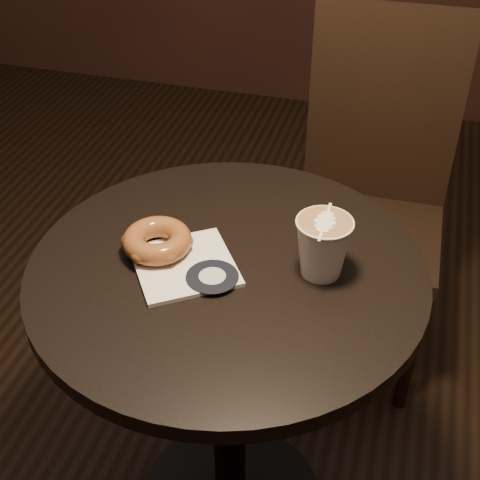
# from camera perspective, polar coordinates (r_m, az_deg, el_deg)

# --- Properties ---
(cafe_table) EXTENTS (0.70, 0.70, 0.75)m
(cafe_table) POSITION_cam_1_polar(r_m,az_deg,el_deg) (1.30, -1.01, -8.93)
(cafe_table) COLOR black
(cafe_table) RESTS_ON ground
(chair) EXTENTS (0.39, 0.39, 0.98)m
(chair) POSITION_cam_1_polar(r_m,az_deg,el_deg) (1.80, 11.26, 4.94)
(chair) COLOR black
(chair) RESTS_ON ground
(pastry_bag) EXTENTS (0.23, 0.23, 0.01)m
(pastry_bag) POSITION_cam_1_polar(r_m,az_deg,el_deg) (1.16, -4.74, -2.16)
(pastry_bag) COLOR white
(pastry_bag) RESTS_ON cafe_table
(doughnut) EXTENTS (0.12, 0.12, 0.04)m
(doughnut) POSITION_cam_1_polar(r_m,az_deg,el_deg) (1.18, -7.08, -0.04)
(doughnut) COLOR brown
(doughnut) RESTS_ON pastry_bag
(latte_cup) EXTENTS (0.10, 0.10, 0.11)m
(latte_cup) POSITION_cam_1_polar(r_m,az_deg,el_deg) (1.12, 7.07, -0.62)
(latte_cup) COLOR silver
(latte_cup) RESTS_ON cafe_table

